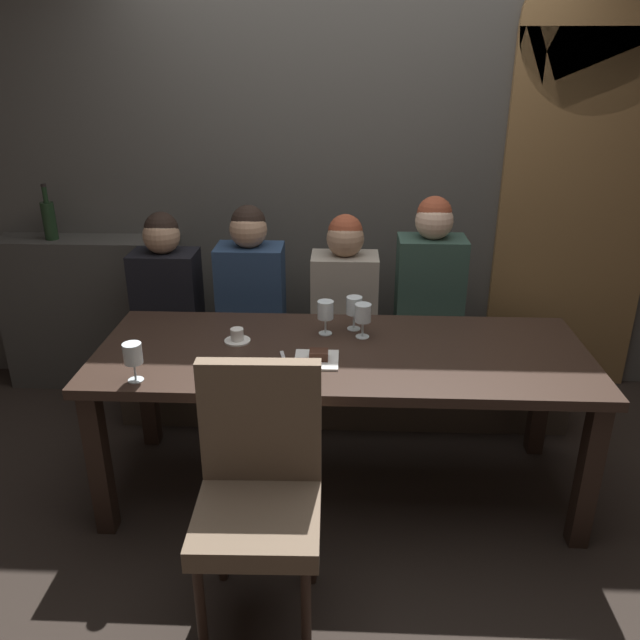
% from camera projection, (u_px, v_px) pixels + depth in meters
% --- Properties ---
extents(ground, '(9.00, 9.00, 0.00)m').
position_uv_depth(ground, '(340.00, 485.00, 3.12)').
color(ground, black).
extents(back_wall_tiled, '(6.00, 0.12, 3.00)m').
position_uv_depth(back_wall_tiled, '(346.00, 141.00, 3.67)').
color(back_wall_tiled, '#4C4944').
rests_on(back_wall_tiled, ground).
extents(arched_door, '(0.90, 0.05, 2.55)m').
position_uv_depth(arched_door, '(583.00, 168.00, 3.60)').
color(arched_door, olive).
rests_on(arched_door, ground).
extents(back_counter, '(1.10, 0.28, 0.95)m').
position_uv_depth(back_counter, '(96.00, 312.00, 3.96)').
color(back_counter, '#413E3A').
rests_on(back_counter, ground).
extents(dining_table, '(2.20, 0.84, 0.74)m').
position_uv_depth(dining_table, '(342.00, 367.00, 2.87)').
color(dining_table, black).
rests_on(dining_table, ground).
extents(banquette_bench, '(2.50, 0.44, 0.45)m').
position_uv_depth(banquette_bench, '(342.00, 378.00, 3.68)').
color(banquette_bench, '#40352A').
rests_on(banquette_bench, ground).
extents(chair_near_side, '(0.45, 0.45, 0.98)m').
position_uv_depth(chair_near_side, '(259.00, 481.00, 2.26)').
color(chair_near_side, '#302119').
rests_on(chair_near_side, ground).
extents(diner_redhead, '(0.36, 0.24, 0.74)m').
position_uv_depth(diner_redhead, '(166.00, 282.00, 3.52)').
color(diner_redhead, black).
rests_on(diner_redhead, banquette_bench).
extents(diner_bearded, '(0.36, 0.24, 0.79)m').
position_uv_depth(diner_bearded, '(251.00, 281.00, 3.45)').
color(diner_bearded, navy).
rests_on(diner_bearded, banquette_bench).
extents(diner_far_end, '(0.36, 0.24, 0.74)m').
position_uv_depth(diner_far_end, '(345.00, 285.00, 3.45)').
color(diner_far_end, '#9E9384').
rests_on(diner_far_end, banquette_bench).
extents(diner_near_end, '(0.36, 0.24, 0.84)m').
position_uv_depth(diner_near_end, '(430.00, 277.00, 3.43)').
color(diner_near_end, '#2D473D').
rests_on(diner_near_end, banquette_bench).
extents(wine_bottle_dark_red, '(0.08, 0.08, 0.33)m').
position_uv_depth(wine_bottle_dark_red, '(49.00, 219.00, 3.71)').
color(wine_bottle_dark_red, black).
rests_on(wine_bottle_dark_red, back_counter).
extents(wine_glass_center_back, '(0.08, 0.08, 0.16)m').
position_uv_depth(wine_glass_center_back, '(325.00, 312.00, 2.96)').
color(wine_glass_center_back, silver).
rests_on(wine_glass_center_back, dining_table).
extents(wine_glass_near_left, '(0.08, 0.08, 0.16)m').
position_uv_depth(wine_glass_near_left, '(354.00, 306.00, 3.01)').
color(wine_glass_near_left, silver).
rests_on(wine_glass_near_left, dining_table).
extents(wine_glass_near_right, '(0.08, 0.08, 0.16)m').
position_uv_depth(wine_glass_near_right, '(133.00, 355.00, 2.53)').
color(wine_glass_near_right, silver).
rests_on(wine_glass_near_right, dining_table).
extents(wine_glass_end_left, '(0.08, 0.08, 0.16)m').
position_uv_depth(wine_glass_end_left, '(363.00, 314.00, 2.92)').
color(wine_glass_end_left, silver).
rests_on(wine_glass_end_left, dining_table).
extents(espresso_cup, '(0.12, 0.12, 0.06)m').
position_uv_depth(espresso_cup, '(237.00, 336.00, 2.91)').
color(espresso_cup, white).
rests_on(espresso_cup, dining_table).
extents(dessert_plate, '(0.19, 0.19, 0.05)m').
position_uv_depth(dessert_plate, '(317.00, 358.00, 2.73)').
color(dessert_plate, white).
rests_on(dessert_plate, dining_table).
extents(fork_on_table, '(0.05, 0.17, 0.01)m').
position_uv_depth(fork_on_table, '(284.00, 360.00, 2.74)').
color(fork_on_table, silver).
rests_on(fork_on_table, dining_table).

